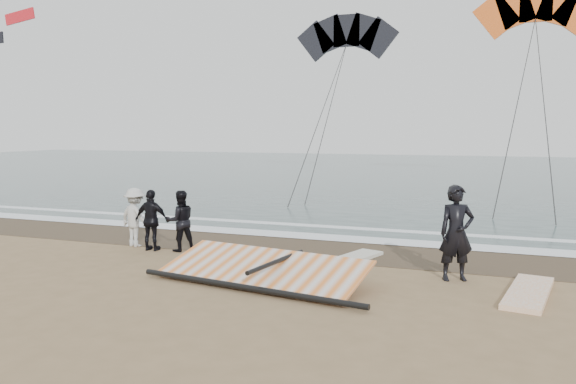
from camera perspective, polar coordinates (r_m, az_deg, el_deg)
name	(u,v)px	position (r m, az deg, el deg)	size (l,w,h in m)	color
ground	(295,303)	(10.02, 0.76, -11.20)	(120.00, 120.00, 0.00)	#8C704C
sea	(446,172)	(42.25, 15.77, 1.99)	(120.00, 54.00, 0.02)	#233838
wet_sand	(355,251)	(14.21, 6.82, -5.96)	(120.00, 2.80, 0.01)	#4C3D2B
foam_near	(367,240)	(15.54, 8.01, -4.84)	(120.00, 0.90, 0.01)	white
foam_far	(379,230)	(17.18, 9.21, -3.79)	(120.00, 0.45, 0.01)	white
man_main	(456,233)	(11.75, 16.74, -4.01)	(0.70, 0.46, 1.93)	black
board_white	(529,292)	(11.36, 23.26, -9.35)	(0.66, 2.37, 0.09)	white
board_cream	(349,260)	(13.09, 6.23, -6.85)	(0.58, 2.17, 0.09)	beige
trio_cluster	(154,219)	(14.66, -13.49, -2.69)	(2.42, 0.97, 1.54)	black
sail_rig	(262,271)	(11.40, -2.66, -8.01)	(4.81, 2.38, 0.52)	black
kite_red	(536,14)	(34.29, 23.86, 16.24)	(7.21, 7.38, 17.07)	orange
kite_dark	(346,40)	(36.76, 5.96, 15.13)	(7.30, 7.65, 17.32)	black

